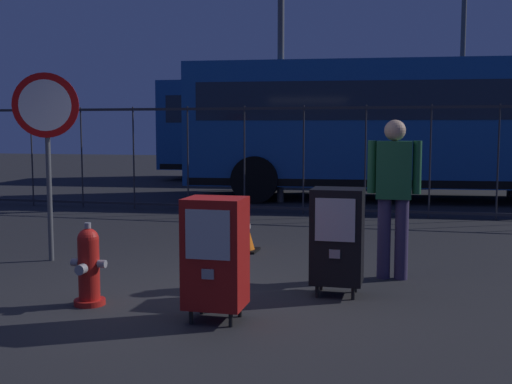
% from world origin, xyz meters
% --- Properties ---
extents(ground_plane, '(60.00, 60.00, 0.00)m').
position_xyz_m(ground_plane, '(0.00, 0.00, 0.00)').
color(ground_plane, '#262628').
extents(fire_hydrant, '(0.33, 0.31, 0.75)m').
position_xyz_m(fire_hydrant, '(-0.87, -0.32, 0.35)').
color(fire_hydrant, red).
rests_on(fire_hydrant, ground_plane).
extents(newspaper_box_primary, '(0.48, 0.42, 1.02)m').
position_xyz_m(newspaper_box_primary, '(1.25, 0.54, 0.57)').
color(newspaper_box_primary, black).
rests_on(newspaper_box_primary, ground_plane).
extents(newspaper_box_secondary, '(0.48, 0.42, 1.02)m').
position_xyz_m(newspaper_box_secondary, '(0.37, -0.50, 0.57)').
color(newspaper_box_secondary, black).
rests_on(newspaper_box_secondary, ground_plane).
extents(stop_sign, '(0.71, 0.31, 2.23)m').
position_xyz_m(stop_sign, '(-2.26, 1.31, 1.60)').
color(stop_sign, '#4C4F54').
rests_on(stop_sign, ground_plane).
extents(pedestrian, '(0.55, 0.22, 1.67)m').
position_xyz_m(pedestrian, '(1.74, 1.34, 0.95)').
color(pedestrian, '#382D51').
rests_on(pedestrian, ground_plane).
extents(traffic_cone, '(0.36, 0.36, 0.53)m').
position_xyz_m(traffic_cone, '(-0.16, 2.42, 0.26)').
color(traffic_cone, black).
rests_on(traffic_cone, ground_plane).
extents(fence_barrier, '(18.03, 0.04, 2.00)m').
position_xyz_m(fence_barrier, '(0.00, 6.16, 1.02)').
color(fence_barrier, '#2D2D33').
rests_on(fence_barrier, ground_plane).
extents(bus_near, '(10.68, 3.51, 3.00)m').
position_xyz_m(bus_near, '(2.27, 9.16, 1.71)').
color(bus_near, '#19519E').
rests_on(bus_near, ground_plane).
extents(bus_far, '(10.65, 3.36, 3.00)m').
position_xyz_m(bus_far, '(-0.30, 13.90, 1.71)').
color(bus_far, '#19519E').
rests_on(bus_far, ground_plane).
extents(street_light_near_left, '(0.32, 0.32, 8.54)m').
position_xyz_m(street_light_near_left, '(3.26, 13.30, 4.85)').
color(street_light_near_left, '#4C4F54').
rests_on(street_light_near_left, ground_plane).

